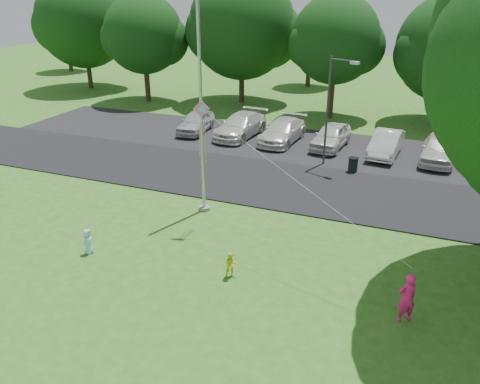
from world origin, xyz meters
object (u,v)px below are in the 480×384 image
(street_lamp, at_px, (332,102))
(kite, at_px, (206,123))
(trash_can, at_px, (353,165))
(child_yellow, at_px, (231,265))
(child_blue, at_px, (88,241))
(flagpole, at_px, (201,117))
(woman, at_px, (407,298))

(street_lamp, bearing_deg, kite, -86.41)
(trash_can, distance_m, child_yellow, 11.60)
(child_blue, bearing_deg, kite, -41.60)
(flagpole, bearing_deg, woman, -28.06)
(child_blue, relative_size, kite, 0.12)
(trash_can, bearing_deg, street_lamp, 158.67)
(flagpole, xyz_separation_m, trash_can, (5.35, 6.96, -3.75))
(street_lamp, distance_m, kite, 9.52)
(child_blue, bearing_deg, child_yellow, -82.75)
(street_lamp, bearing_deg, child_blue, -95.01)
(trash_can, relative_size, woman, 0.51)
(woman, xyz_separation_m, kite, (-7.75, 3.16, 3.59))
(child_yellow, bearing_deg, woman, -35.09)
(child_yellow, bearing_deg, child_blue, 151.69)
(trash_can, bearing_deg, child_yellow, -101.22)
(street_lamp, xyz_separation_m, kite, (-2.96, -9.00, 0.89))
(trash_can, distance_m, child_blue, 14.13)
(flagpole, relative_size, trash_can, 12.19)
(child_yellow, height_order, child_blue, child_blue)
(trash_can, xyz_separation_m, child_yellow, (-2.26, -11.37, 0.06))
(child_yellow, xyz_separation_m, kite, (-2.18, 2.95, 3.92))
(trash_can, relative_size, kite, 0.10)
(street_lamp, bearing_deg, child_yellow, -71.94)
(flagpole, distance_m, child_yellow, 6.53)
(woman, relative_size, child_yellow, 1.68)
(trash_can, bearing_deg, kite, -117.79)
(trash_can, height_order, kite, kite)
(flagpole, height_order, trash_can, flagpole)
(flagpole, distance_m, street_lamp, 8.50)
(street_lamp, height_order, trash_can, street_lamp)
(kite, bearing_deg, street_lamp, 55.91)
(flagpole, bearing_deg, child_yellow, -54.95)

